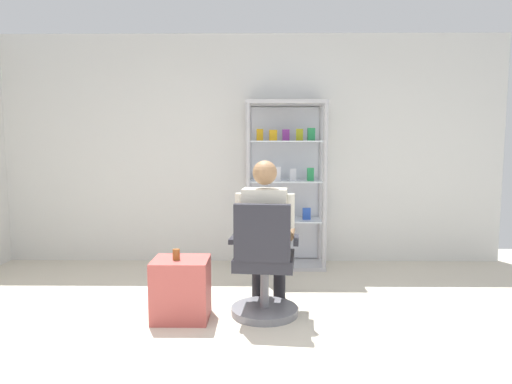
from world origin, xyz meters
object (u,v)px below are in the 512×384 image
seated_shopkeeper (266,228)px  tea_glass (176,254)px  storage_crate (181,289)px  office_chair (264,270)px  display_cabinet_main (285,183)px

seated_shopkeeper → tea_glass: (-0.72, -0.24, -0.17)m
tea_glass → storage_crate: bearing=38.0°
office_chair → storage_crate: size_ratio=1.93×
tea_glass → office_chair: bearing=6.0°
office_chair → tea_glass: (-0.70, -0.07, 0.15)m
display_cabinet_main → office_chair: display_cabinet_main is taller
display_cabinet_main → storage_crate: size_ratio=3.82×
storage_crate → office_chair: bearing=4.3°
office_chair → tea_glass: 0.72m
storage_crate → tea_glass: 0.30m
office_chair → storage_crate: bearing=-175.7°
tea_glass → display_cabinet_main: bearing=60.3°
seated_shopkeeper → tea_glass: seated_shopkeeper is taller
office_chair → display_cabinet_main: bearing=81.0°
storage_crate → tea_glass: tea_glass is taller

